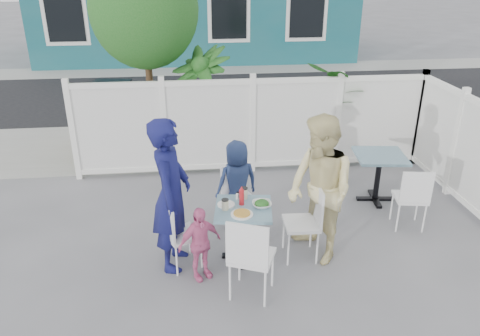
{
  "coord_description": "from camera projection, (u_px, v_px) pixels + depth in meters",
  "views": [
    {
      "loc": [
        -0.94,
        -4.91,
        3.34
      ],
      "look_at": [
        -0.35,
        0.25,
        1.02
      ],
      "focal_mm": 35.0,
      "sensor_mm": 36.0,
      "label": 1
    }
  ],
  "objects": [
    {
      "name": "ground",
      "position": [
        270.0,
        248.0,
        5.91
      ],
      "size": [
        80.0,
        80.0,
        0.0
      ],
      "primitive_type": "plane",
      "color": "slate"
    },
    {
      "name": "near_sidewalk",
      "position": [
        238.0,
        142.0,
        9.36
      ],
      "size": [
        24.0,
        2.6,
        0.01
      ],
      "primitive_type": "cube",
      "color": "gray",
      "rests_on": "ground"
    },
    {
      "name": "street",
      "position": [
        223.0,
        94.0,
        12.71
      ],
      "size": [
        24.0,
        5.0,
        0.01
      ],
      "primitive_type": "cube",
      "color": "black",
      "rests_on": "ground"
    },
    {
      "name": "far_sidewalk",
      "position": [
        216.0,
        69.0,
        15.53
      ],
      "size": [
        24.0,
        1.6,
        0.01
      ],
      "primitive_type": "cube",
      "color": "gray",
      "rests_on": "ground"
    },
    {
      "name": "fence_back",
      "position": [
        252.0,
        127.0,
        7.78
      ],
      "size": [
        5.86,
        0.08,
        1.6
      ],
      "color": "white",
      "rests_on": "ground"
    },
    {
      "name": "fence_right",
      "position": [
        478.0,
        162.0,
        6.44
      ],
      "size": [
        0.08,
        3.66,
        1.6
      ],
      "rotation": [
        0.0,
        0.0,
        1.57
      ],
      "color": "white",
      "rests_on": "ground"
    },
    {
      "name": "tree",
      "position": [
        144.0,
        9.0,
        7.68
      ],
      "size": [
        1.8,
        1.62,
        3.59
      ],
      "color": "#382316",
      "rests_on": "ground"
    },
    {
      "name": "utility_cabinet",
      "position": [
        114.0,
        115.0,
        9.06
      ],
      "size": [
        0.7,
        0.55,
        1.18
      ],
      "primitive_type": "cube",
      "rotation": [
        0.0,
        0.0,
        -0.16
      ],
      "color": "gold",
      "rests_on": "ground"
    },
    {
      "name": "potted_shrub_a",
      "position": [
        201.0,
        104.0,
        8.24
      ],
      "size": [
        1.58,
        1.58,
        2.0
      ],
      "primitive_type": "imported",
      "rotation": [
        0.0,
        0.0,
        5.43
      ],
      "color": "#195419",
      "rests_on": "ground"
    },
    {
      "name": "potted_shrub_b",
      "position": [
        336.0,
        109.0,
        8.45
      ],
      "size": [
        1.91,
        2.01,
        1.75
      ],
      "primitive_type": "imported",
      "rotation": [
        0.0,
        0.0,
        5.16
      ],
      "color": "#195419",
      "rests_on": "ground"
    },
    {
      "name": "main_table",
      "position": [
        243.0,
        219.0,
        5.52
      ],
      "size": [
        0.74,
        0.74,
        0.69
      ],
      "rotation": [
        0.0,
        0.0,
        -0.14
      ],
      "color": "#446F82",
      "rests_on": "ground"
    },
    {
      "name": "spare_table",
      "position": [
        379.0,
        165.0,
        6.87
      ],
      "size": [
        0.78,
        0.78,
        0.74
      ],
      "rotation": [
        0.0,
        0.0,
        -0.12
      ],
      "color": "#446F82",
      "rests_on": "ground"
    },
    {
      "name": "chair_left",
      "position": [
        176.0,
        230.0,
        5.37
      ],
      "size": [
        0.5,
        0.51,
        0.86
      ],
      "rotation": [
        0.0,
        0.0,
        -1.15
      ],
      "color": "white",
      "rests_on": "ground"
    },
    {
      "name": "chair_right",
      "position": [
        308.0,
        217.0,
        5.55
      ],
      "size": [
        0.43,
        0.44,
        0.94
      ],
      "rotation": [
        0.0,
        0.0,
        1.53
      ],
      "color": "white",
      "rests_on": "ground"
    },
    {
      "name": "chair_back",
      "position": [
        237.0,
        192.0,
        6.27
      ],
      "size": [
        0.49,
        0.48,
        0.85
      ],
      "rotation": [
        0.0,
        0.0,
        3.49
      ],
      "color": "white",
      "rests_on": "ground"
    },
    {
      "name": "chair_near",
      "position": [
        250.0,
        253.0,
        4.82
      ],
      "size": [
        0.57,
        0.56,
        0.97
      ],
      "rotation": [
        0.0,
        0.0,
        -0.39
      ],
      "color": "white",
      "rests_on": "ground"
    },
    {
      "name": "chair_spare",
      "position": [
        413.0,
        195.0,
        6.14
      ],
      "size": [
        0.46,
        0.45,
        0.89
      ],
      "rotation": [
        0.0,
        0.0,
        -0.16
      ],
      "color": "white",
      "rests_on": "ground"
    },
    {
      "name": "man",
      "position": [
        171.0,
        195.0,
        5.27
      ],
      "size": [
        0.54,
        0.73,
        1.82
      ],
      "primitive_type": "imported",
      "rotation": [
        0.0,
        0.0,
        1.4
      ],
      "color": "#12144E",
      "rests_on": "ground"
    },
    {
      "name": "woman",
      "position": [
        320.0,
        190.0,
        5.42
      ],
      "size": [
        0.93,
        1.05,
        1.79
      ],
      "primitive_type": "imported",
      "rotation": [
        0.0,
        0.0,
        -1.22
      ],
      "color": "gold",
      "rests_on": "ground"
    },
    {
      "name": "boy",
      "position": [
        237.0,
        183.0,
        6.3
      ],
      "size": [
        0.65,
        0.51,
        1.18
      ],
      "primitive_type": "imported",
      "rotation": [
        0.0,
        0.0,
        3.4
      ],
      "color": "navy",
      "rests_on": "ground"
    },
    {
      "name": "toddler",
      "position": [
        200.0,
        244.0,
        5.21
      ],
      "size": [
        0.57,
        0.43,
        0.89
      ],
      "primitive_type": "imported",
      "rotation": [
        0.0,
        0.0,
        0.46
      ],
      "color": "pink",
      "rests_on": "ground"
    },
    {
      "name": "plate_main",
      "position": [
        242.0,
        214.0,
        5.29
      ],
      "size": [
        0.26,
        0.26,
        0.02
      ],
      "primitive_type": "cylinder",
      "color": "white",
      "rests_on": "main_table"
    },
    {
      "name": "plate_side",
      "position": [
        226.0,
        204.0,
        5.51
      ],
      "size": [
        0.21,
        0.21,
        0.01
      ],
      "primitive_type": "cylinder",
      "color": "white",
      "rests_on": "main_table"
    },
    {
      "name": "salad_bowl",
      "position": [
        262.0,
        205.0,
        5.46
      ],
      "size": [
        0.22,
        0.22,
        0.06
      ],
      "primitive_type": "imported",
      "color": "white",
      "rests_on": "main_table"
    },
    {
      "name": "coffee_cup_a",
      "position": [
        225.0,
        205.0,
        5.39
      ],
      "size": [
        0.08,
        0.08,
        0.12
      ],
      "primitive_type": "cylinder",
      "color": "beige",
      "rests_on": "main_table"
    },
    {
      "name": "coffee_cup_b",
      "position": [
        244.0,
        193.0,
        5.64
      ],
      "size": [
        0.09,
        0.09,
        0.13
      ],
      "primitive_type": "cylinder",
      "color": "beige",
      "rests_on": "main_table"
    },
    {
      "name": "ketchup_bottle",
      "position": [
        242.0,
        197.0,
        5.48
      ],
      "size": [
        0.06,
        0.06,
        0.19
      ],
      "primitive_type": "cylinder",
      "color": "red",
      "rests_on": "main_table"
    },
    {
      "name": "salt_shaker",
      "position": [
        237.0,
        197.0,
        5.62
      ],
      "size": [
        0.03,
        0.03,
        0.08
      ],
      "primitive_type": "cylinder",
      "color": "white",
      "rests_on": "main_table"
    },
    {
      "name": "pepper_shaker",
      "position": [
        238.0,
        195.0,
        5.67
      ],
      "size": [
        0.03,
        0.03,
        0.07
      ],
      "primitive_type": "cylinder",
      "color": "black",
      "rests_on": "main_table"
    }
  ]
}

